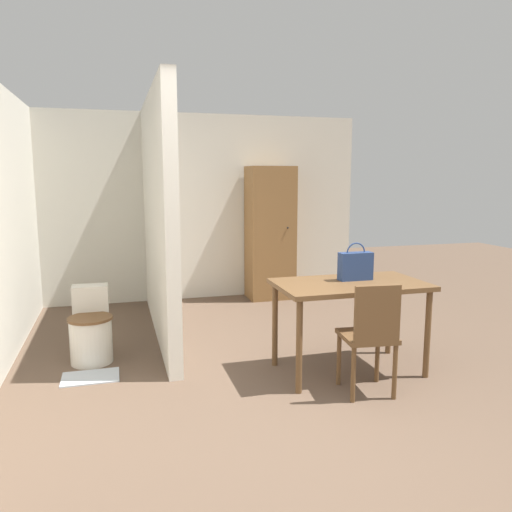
{
  "coord_description": "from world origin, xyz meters",
  "views": [
    {
      "loc": [
        -0.96,
        -2.64,
        1.67
      ],
      "look_at": [
        0.27,
        1.69,
        0.95
      ],
      "focal_mm": 35.0,
      "sensor_mm": 36.0,
      "label": 1
    }
  ],
  "objects_px": {
    "dining_table": "(350,292)",
    "wooden_cabinet": "(270,233)",
    "toilet": "(91,331)",
    "wooden_chair": "(370,334)",
    "handbag": "(355,266)"
  },
  "relations": [
    {
      "from": "wooden_cabinet",
      "to": "wooden_chair",
      "type": "bearing_deg",
      "value": -93.83
    },
    {
      "from": "handbag",
      "to": "dining_table",
      "type": "bearing_deg",
      "value": -136.47
    },
    {
      "from": "dining_table",
      "to": "wooden_chair",
      "type": "distance_m",
      "value": 0.53
    },
    {
      "from": "dining_table",
      "to": "wooden_chair",
      "type": "height_order",
      "value": "wooden_chair"
    },
    {
      "from": "handbag",
      "to": "wooden_chair",
      "type": "bearing_deg",
      "value": -104.75
    },
    {
      "from": "dining_table",
      "to": "wooden_cabinet",
      "type": "relative_size",
      "value": 0.7
    },
    {
      "from": "wooden_cabinet",
      "to": "toilet",
      "type": "bearing_deg",
      "value": -140.86
    },
    {
      "from": "wooden_chair",
      "to": "toilet",
      "type": "bearing_deg",
      "value": 153.24
    },
    {
      "from": "wooden_chair",
      "to": "handbag",
      "type": "relative_size",
      "value": 2.72
    },
    {
      "from": "toilet",
      "to": "handbag",
      "type": "relative_size",
      "value": 2.02
    },
    {
      "from": "dining_table",
      "to": "handbag",
      "type": "bearing_deg",
      "value": 43.53
    },
    {
      "from": "handbag",
      "to": "wooden_cabinet",
      "type": "height_order",
      "value": "wooden_cabinet"
    },
    {
      "from": "toilet",
      "to": "wooden_cabinet",
      "type": "xyz_separation_m",
      "value": [
        2.3,
        1.87,
        0.63
      ]
    },
    {
      "from": "dining_table",
      "to": "wooden_cabinet",
      "type": "height_order",
      "value": "wooden_cabinet"
    },
    {
      "from": "dining_table",
      "to": "wooden_chair",
      "type": "bearing_deg",
      "value": -97.5
    }
  ]
}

